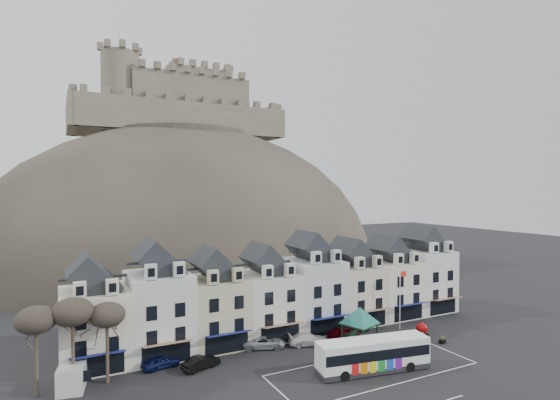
# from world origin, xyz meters

# --- Properties ---
(ground) EXTENTS (300.00, 300.00, 0.00)m
(ground) POSITION_xyz_m (0.00, 0.00, 0.00)
(ground) COLOR black
(ground) RESTS_ON ground
(coach_bay_markings) EXTENTS (22.00, 7.50, 0.01)m
(coach_bay_markings) POSITION_xyz_m (2.00, 1.25, 0.00)
(coach_bay_markings) COLOR silver
(coach_bay_markings) RESTS_ON ground
(townhouse_terrace) EXTENTS (54.40, 9.35, 11.80)m
(townhouse_terrace) POSITION_xyz_m (0.15, 15.97, 5.30)
(townhouse_terrace) COLOR white
(townhouse_terrace) RESTS_ON ground
(castle_hill) EXTENTS (100.00, 76.00, 68.00)m
(castle_hill) POSITION_xyz_m (1.25, 68.95, 0.11)
(castle_hill) COLOR #333028
(castle_hill) RESTS_ON ground
(castle) EXTENTS (50.20, 22.20, 22.00)m
(castle) POSITION_xyz_m (0.51, 75.93, 40.19)
(castle) COLOR #665E4E
(castle) RESTS_ON ground
(tree_left_far) EXTENTS (3.61, 3.61, 8.24)m
(tree_left_far) POSITION_xyz_m (-29.00, 10.50, 6.90)
(tree_left_far) COLOR #342921
(tree_left_far) RESTS_ON ground
(tree_left_mid) EXTENTS (3.78, 3.78, 8.64)m
(tree_left_mid) POSITION_xyz_m (-26.00, 10.50, 7.24)
(tree_left_mid) COLOR #342921
(tree_left_mid) RESTS_ON ground
(tree_left_near) EXTENTS (3.43, 3.43, 7.84)m
(tree_left_near) POSITION_xyz_m (-23.00, 10.50, 6.55)
(tree_left_near) COLOR #342921
(tree_left_near) RESTS_ON ground
(bus) EXTENTS (12.22, 4.72, 3.37)m
(bus) POSITION_xyz_m (1.68, 0.93, 1.86)
(bus) COLOR #262628
(bus) RESTS_ON ground
(bus_shelter) EXTENTS (6.92, 6.92, 4.63)m
(bus_shelter) POSITION_xyz_m (5.02, 7.53, 3.59)
(bus_shelter) COLOR black
(bus_shelter) RESTS_ON ground
(red_buoy) EXTENTS (1.44, 1.44, 1.78)m
(red_buoy) POSITION_xyz_m (13.97, 6.41, 0.91)
(red_buoy) COLOR black
(red_buoy) RESTS_ON ground
(flagpole) EXTENTS (1.15, 0.12, 7.96)m
(flagpole) POSITION_xyz_m (13.69, 10.00, 4.54)
(flagpole) COLOR silver
(flagpole) RESTS_ON ground
(white_van) EXTENTS (3.12, 5.54, 2.39)m
(white_van) POSITION_xyz_m (-25.99, 11.28, 1.20)
(white_van) COLOR silver
(white_van) RESTS_ON ground
(planter_west) EXTENTS (1.00, 0.65, 0.93)m
(planter_west) POSITION_xyz_m (14.43, 3.50, 0.45)
(planter_west) COLOR black
(planter_west) RESTS_ON ground
(planter_east) EXTENTS (1.10, 0.72, 1.01)m
(planter_east) POSITION_xyz_m (13.05, 5.42, 0.49)
(planter_east) COLOR black
(planter_east) RESTS_ON ground
(car_navy) EXTENTS (4.15, 2.29, 1.34)m
(car_navy) POSITION_xyz_m (-17.69, 11.63, 0.67)
(car_navy) COLOR #0E1546
(car_navy) RESTS_ON ground
(car_black) EXTENTS (4.35, 2.64, 1.35)m
(car_black) POSITION_xyz_m (-13.96, 9.55, 0.68)
(car_black) COLOR black
(car_black) RESTS_ON ground
(car_silver) EXTENTS (5.55, 3.88, 1.43)m
(car_silver) POSITION_xyz_m (-5.60, 11.99, 0.71)
(car_silver) COLOR #A8AAAF
(car_silver) RESTS_ON ground
(car_white) EXTENTS (5.21, 3.13, 1.41)m
(car_white) POSITION_xyz_m (-0.40, 10.43, 0.71)
(car_white) COLOR white
(car_white) RESTS_ON ground
(car_maroon) EXTENTS (4.33, 2.08, 1.43)m
(car_maroon) POSITION_xyz_m (4.80, 10.46, 0.71)
(car_maroon) COLOR #55040B
(car_maroon) RESTS_ON ground
(car_charcoal) EXTENTS (4.88, 2.47, 1.54)m
(car_charcoal) POSITION_xyz_m (7.04, 12.00, 0.77)
(car_charcoal) COLOR black
(car_charcoal) RESTS_ON ground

